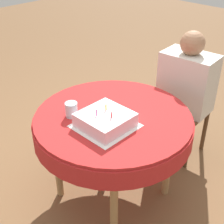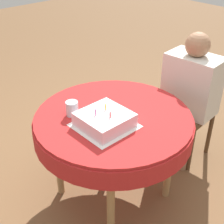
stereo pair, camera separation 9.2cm
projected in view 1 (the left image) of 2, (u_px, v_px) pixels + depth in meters
ground_plane at (113, 193)px, 2.39m from camera, size 12.00×12.00×0.00m
dining_table at (113, 126)px, 2.07m from camera, size 1.05×1.05×0.71m
chair at (187, 103)px, 2.63m from camera, size 0.39×0.39×0.86m
person at (186, 85)px, 2.48m from camera, size 0.43×0.37×1.10m
napkin at (105, 126)px, 1.91m from camera, size 0.34×0.34×0.00m
birthday_cake at (105, 120)px, 1.89m from camera, size 0.29×0.29×0.13m
drinking_glass at (71, 110)px, 1.99m from camera, size 0.08×0.08×0.10m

